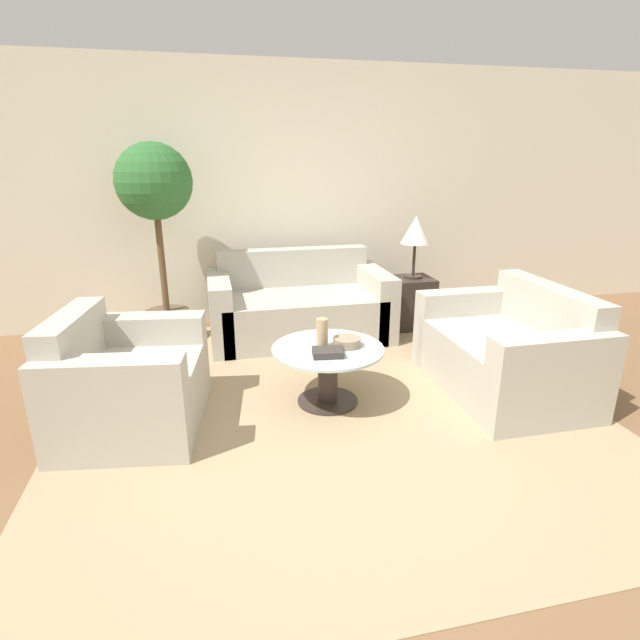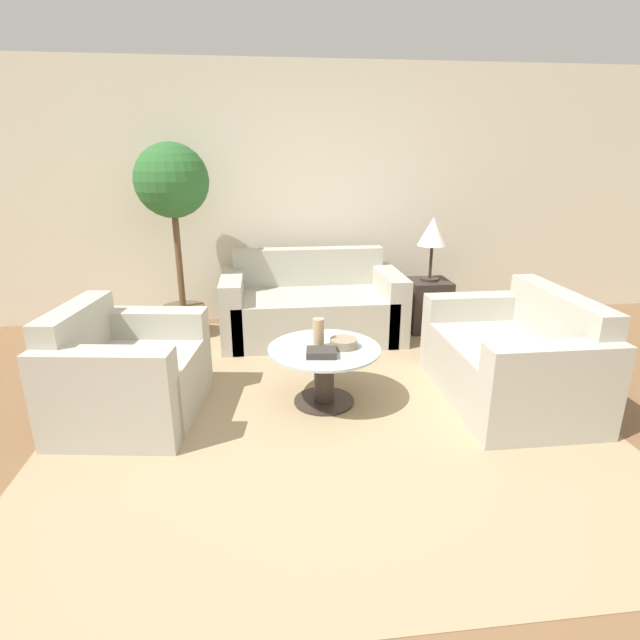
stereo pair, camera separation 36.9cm
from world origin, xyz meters
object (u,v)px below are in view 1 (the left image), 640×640
armchair (124,386)px  coffee_table (328,367)px  vase (322,333)px  table_lamp (416,232)px  book_stack (328,352)px  loveseat (510,354)px  bowl (347,342)px  potted_plant (156,205)px  sofa_main (298,308)px

armchair → coffee_table: (1.37, 0.02, -0.01)m
vase → table_lamp: bearing=48.4°
coffee_table → vase: bearing=168.6°
armchair → book_stack: bearing=-87.3°
loveseat → vase: 1.46m
coffee_table → vase: vase is taller
loveseat → bowl: 1.27m
potted_plant → coffee_table: bearing=-52.8°
coffee_table → bowl: (0.14, -0.01, 0.18)m
vase → book_stack: 0.18m
armchair → potted_plant: potted_plant is taller
bowl → book_stack: 0.22m
table_lamp → book_stack: 2.12m
loveseat → potted_plant: size_ratio=0.73×
coffee_table → bowl: size_ratio=4.07×
sofa_main → vase: 1.48m
potted_plant → bowl: potted_plant is taller
armchair → coffee_table: 1.37m
vase → book_stack: vase is taller
coffee_table → bowl: bearing=-2.3°
armchair → potted_plant: (0.18, 1.60, 1.00)m
coffee_table → potted_plant: 2.22m
loveseat → coffee_table: (-1.40, 0.09, -0.01)m
sofa_main → book_stack: size_ratio=7.83×
potted_plant → vase: 2.09m
vase → bowl: size_ratio=1.09×
table_lamp → bowl: 1.91m
loveseat → bowl: bearing=-93.4°
potted_plant → book_stack: size_ratio=8.35×
sofa_main → loveseat: bearing=-49.2°
loveseat → coffee_table: 1.40m
loveseat → coffee_table: bearing=-93.3°
loveseat → potted_plant: 3.24m
book_stack → bowl: bearing=46.0°
armchair → potted_plant: 1.89m
sofa_main → potted_plant: potted_plant is taller
potted_plant → bowl: bearing=-49.9°
armchair → table_lamp: (2.62, 1.48, 0.70)m
armchair → vase: bearing=-80.6°
loveseat → book_stack: 1.44m
armchair → table_lamp: 3.09m
sofa_main → book_stack: 1.62m
table_lamp → vase: 1.99m
coffee_table → table_lamp: (1.25, 1.46, 0.71)m
sofa_main → loveseat: 2.05m
sofa_main → armchair: (-1.43, -1.48, 0.00)m
armchair → loveseat: (2.77, -0.07, -0.00)m
coffee_table → vase: (-0.04, 0.01, 0.26)m
armchair → coffee_table: size_ratio=1.39×
potted_plant → vase: size_ratio=8.58×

